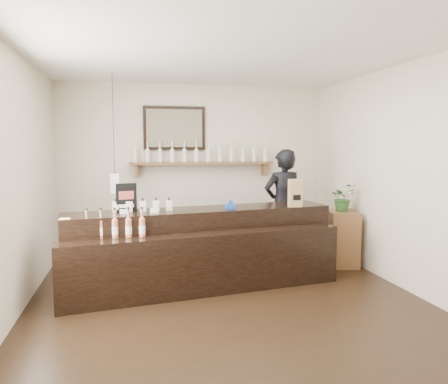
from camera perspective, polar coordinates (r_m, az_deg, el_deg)
name	(u,v)px	position (r m, az deg, el deg)	size (l,w,h in m)	color
ground	(227,299)	(5.27, 0.35, -13.77)	(5.00, 5.00, 0.00)	black
room_shell	(227,153)	(4.96, 0.36, 5.08)	(5.00, 5.00, 5.00)	beige
back_wall_decor	(187,148)	(7.28, -4.81, 5.76)	(2.66, 0.96, 1.69)	brown
counter	(202,250)	(5.64, -2.83, -7.60)	(3.53, 1.43, 1.14)	black
promo_sign	(126,198)	(5.52, -12.63, -0.73)	(0.25, 0.07, 0.36)	black
paper_bag	(295,193)	(5.93, 9.28, -0.14)	(0.18, 0.14, 0.37)	#A3834E
tape_dispenser	(230,205)	(5.69, 0.84, -1.74)	(0.14, 0.07, 0.11)	blue
side_cabinet	(342,238)	(6.81, 15.10, -5.84)	(0.51, 0.63, 0.82)	brown
potted_plant	(343,197)	(6.71, 15.25, -0.69)	(0.37, 0.32, 0.41)	#2E5B24
shopkeeper	(283,198)	(6.84, 7.72, -0.78)	(0.72, 0.47, 1.96)	black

